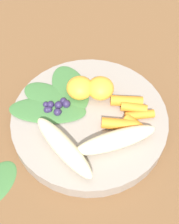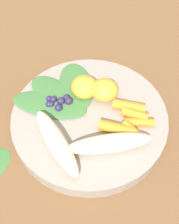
# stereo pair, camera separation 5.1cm
# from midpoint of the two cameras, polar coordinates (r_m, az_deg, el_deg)

# --- Properties ---
(ground_plane) EXTENTS (2.40, 2.40, 0.00)m
(ground_plane) POSITION_cam_midpoint_polar(r_m,az_deg,el_deg) (0.54, -2.69, -2.58)
(ground_plane) COLOR brown
(bowl) EXTENTS (0.28, 0.28, 0.03)m
(bowl) POSITION_cam_midpoint_polar(r_m,az_deg,el_deg) (0.53, -2.75, -1.73)
(bowl) COLOR gray
(bowl) RESTS_ON ground_plane
(banana_peeled_left) EXTENTS (0.03, 0.14, 0.03)m
(banana_peeled_left) POSITION_cam_midpoint_polar(r_m,az_deg,el_deg) (0.48, 2.01, -5.62)
(banana_peeled_left) COLOR beige
(banana_peeled_left) RESTS_ON bowl
(banana_peeled_right) EXTENTS (0.14, 0.08, 0.03)m
(banana_peeled_right) POSITION_cam_midpoint_polar(r_m,az_deg,el_deg) (0.47, -8.14, -6.84)
(banana_peeled_right) COLOR beige
(banana_peeled_right) RESTS_ON bowl
(orange_segment_near) EXTENTS (0.05, 0.05, 0.04)m
(orange_segment_near) POSITION_cam_midpoint_polar(r_m,az_deg,el_deg) (0.54, -4.52, 4.50)
(orange_segment_near) COLOR #F4A833
(orange_segment_near) RESTS_ON bowl
(orange_segment_far) EXTENTS (0.05, 0.05, 0.04)m
(orange_segment_far) POSITION_cam_midpoint_polar(r_m,az_deg,el_deg) (0.53, -0.60, 4.42)
(orange_segment_far) COLOR #F4A833
(orange_segment_far) RESTS_ON bowl
(carrot_front) EXTENTS (0.04, 0.06, 0.02)m
(carrot_front) POSITION_cam_midpoint_polar(r_m,az_deg,el_deg) (0.50, 2.81, -2.57)
(carrot_front) COLOR orange
(carrot_front) RESTS_ON bowl
(carrot_mid_left) EXTENTS (0.05, 0.04, 0.02)m
(carrot_mid_left) POSITION_cam_midpoint_polar(r_m,az_deg,el_deg) (0.50, 6.09, -2.88)
(carrot_mid_left) COLOR orange
(carrot_mid_left) RESTS_ON bowl
(carrot_mid_right) EXTENTS (0.03, 0.05, 0.01)m
(carrot_mid_right) POSITION_cam_midpoint_polar(r_m,az_deg,el_deg) (0.51, 6.84, -0.77)
(carrot_mid_right) COLOR orange
(carrot_mid_right) RESTS_ON bowl
(carrot_rear) EXTENTS (0.04, 0.05, 0.02)m
(carrot_rear) POSITION_cam_midpoint_polar(r_m,az_deg,el_deg) (0.52, 5.80, 0.59)
(carrot_rear) COLOR orange
(carrot_rear) RESTS_ON bowl
(carrot_small) EXTENTS (0.04, 0.06, 0.02)m
(carrot_small) POSITION_cam_midpoint_polar(r_m,az_deg,el_deg) (0.53, 4.35, 2.08)
(carrot_small) COLOR orange
(carrot_small) RESTS_ON bowl
(blueberry_pile) EXTENTS (0.04, 0.05, 0.01)m
(blueberry_pile) POSITION_cam_midpoint_polar(r_m,az_deg,el_deg) (0.53, -9.08, 0.86)
(blueberry_pile) COLOR #2D234C
(blueberry_pile) RESTS_ON bowl
(coconut_shred_patch) EXTENTS (0.05, 0.05, 0.00)m
(coconut_shred_patch) POSITION_cam_midpoint_polar(r_m,az_deg,el_deg) (0.54, -11.64, 1.08)
(coconut_shred_patch) COLOR white
(coconut_shred_patch) RESTS_ON bowl
(kale_leaf_left) EXTENTS (0.12, 0.06, 0.01)m
(kale_leaf_left) POSITION_cam_midpoint_polar(r_m,az_deg,el_deg) (0.56, -6.38, 4.52)
(kale_leaf_left) COLOR #3D7038
(kale_leaf_left) RESTS_ON bowl
(kale_leaf_right) EXTENTS (0.11, 0.10, 0.01)m
(kale_leaf_right) POSITION_cam_midpoint_polar(r_m,az_deg,el_deg) (0.55, -10.81, 2.82)
(kale_leaf_right) COLOR #3D7038
(kale_leaf_right) RESTS_ON bowl
(kale_leaf_rear) EXTENTS (0.11, 0.15, 0.01)m
(kale_leaf_rear) POSITION_cam_midpoint_polar(r_m,az_deg,el_deg) (0.53, -10.84, 0.13)
(kale_leaf_rear) COLOR #3D7038
(kale_leaf_rear) RESTS_ON bowl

